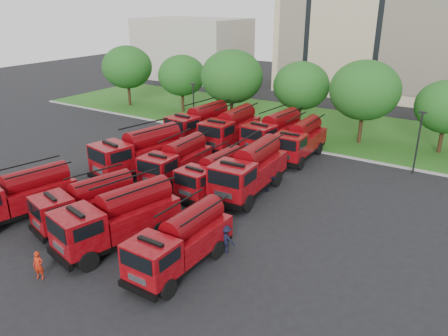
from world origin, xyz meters
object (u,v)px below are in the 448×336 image
(fire_truck_9, at_px, (231,128))
(firefighter_1, at_px, (80,250))
(firefighter_0, at_px, (41,278))
(fire_truck_2, at_px, (119,217))
(fire_truck_1, at_px, (87,202))
(fire_truck_5, at_px, (177,161))
(fire_truck_6, at_px, (213,174))
(firefighter_5, at_px, (264,191))
(fire_truck_10, at_px, (274,132))
(fire_truck_4, at_px, (140,152))
(fire_truck_7, at_px, (250,170))
(firefighter_2, at_px, (201,251))
(fire_truck_11, at_px, (300,140))
(firefighter_3, at_px, (226,252))
(fire_truck_0, at_px, (21,195))
(fire_truck_3, at_px, (181,241))
(firefighter_4, at_px, (82,200))
(fire_truck_8, at_px, (200,123))

(fire_truck_9, bearing_deg, firefighter_1, -84.84)
(firefighter_0, bearing_deg, fire_truck_2, 53.63)
(fire_truck_1, height_order, fire_truck_9, fire_truck_9)
(fire_truck_1, distance_m, fire_truck_5, 8.60)
(fire_truck_6, bearing_deg, firefighter_5, 39.87)
(fire_truck_9, relative_size, fire_truck_10, 1.01)
(fire_truck_5, bearing_deg, fire_truck_4, -174.66)
(fire_truck_7, relative_size, firefighter_2, 4.61)
(fire_truck_11, xyz_separation_m, firefighter_1, (-4.24, -20.74, -1.65))
(fire_truck_7, height_order, firefighter_3, fire_truck_7)
(fire_truck_7, xyz_separation_m, firefighter_1, (-4.19, -11.96, -1.79))
(firefighter_1, bearing_deg, firefighter_5, 102.45)
(fire_truck_1, xyz_separation_m, fire_truck_4, (-3.13, 8.13, 0.32))
(fire_truck_0, xyz_separation_m, fire_truck_3, (12.06, 1.08, -0.04))
(firefighter_5, bearing_deg, fire_truck_11, -92.26)
(firefighter_1, relative_size, firefighter_2, 0.89)
(firefighter_1, relative_size, firefighter_4, 1.04)
(fire_truck_2, bearing_deg, fire_truck_7, 87.74)
(firefighter_2, distance_m, firefighter_4, 10.94)
(fire_truck_8, bearing_deg, firefighter_3, -45.95)
(fire_truck_11, relative_size, firefighter_2, 4.20)
(fire_truck_8, xyz_separation_m, firefighter_1, (6.09, -20.16, -1.76))
(firefighter_4, bearing_deg, firefighter_3, -158.20)
(fire_truck_3, height_order, firefighter_0, fire_truck_3)
(fire_truck_2, bearing_deg, fire_truck_10, 103.28)
(fire_truck_1, relative_size, fire_truck_11, 0.95)
(fire_truck_2, relative_size, fire_truck_9, 0.99)
(fire_truck_2, height_order, firefighter_5, fire_truck_2)
(fire_truck_6, bearing_deg, fire_truck_9, 118.27)
(fire_truck_3, distance_m, firefighter_2, 2.33)
(fire_truck_11, distance_m, firefighter_3, 16.81)
(fire_truck_3, bearing_deg, fire_truck_5, 130.11)
(fire_truck_3, bearing_deg, fire_truck_2, -178.72)
(fire_truck_0, height_order, fire_truck_4, fire_truck_4)
(firefighter_4, bearing_deg, firefighter_1, 161.47)
(firefighter_0, xyz_separation_m, firefighter_1, (-0.46, 2.90, 0.00))
(fire_truck_2, relative_size, fire_truck_8, 0.98)
(fire_truck_4, distance_m, fire_truck_6, 7.01)
(fire_truck_8, bearing_deg, fire_truck_0, -85.85)
(fire_truck_1, height_order, firefighter_1, fire_truck_1)
(fire_truck_7, xyz_separation_m, firefighter_2, (1.66, -8.40, -1.79))
(fire_truck_9, bearing_deg, firefighter_4, -100.98)
(fire_truck_5, bearing_deg, firefighter_3, -40.11)
(fire_truck_0, distance_m, fire_truck_3, 12.11)
(fire_truck_11, bearing_deg, fire_truck_7, -91.76)
(fire_truck_7, distance_m, firefighter_0, 15.42)
(fire_truck_4, relative_size, fire_truck_9, 1.06)
(fire_truck_10, bearing_deg, fire_truck_9, -154.85)
(fire_truck_5, height_order, fire_truck_10, fire_truck_10)
(firefighter_1, distance_m, firefighter_4, 6.70)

